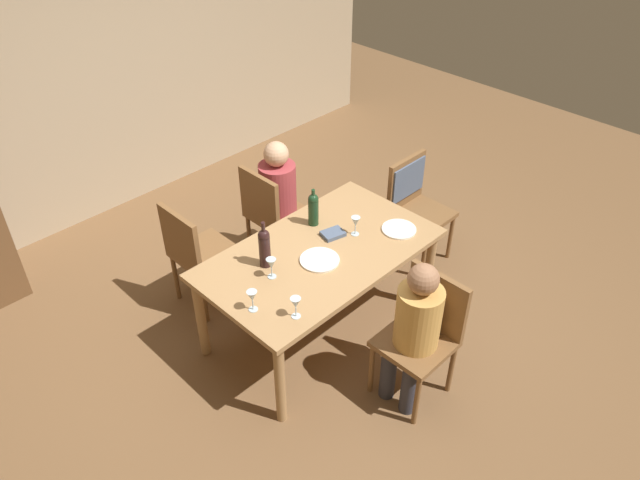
{
  "coord_description": "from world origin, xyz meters",
  "views": [
    {
      "loc": [
        -2.37,
        -2.36,
        3.35
      ],
      "look_at": [
        0.0,
        0.0,
        0.84
      ],
      "focal_mm": 34.01,
      "sensor_mm": 36.0,
      "label": 1
    }
  ],
  "objects_px": {
    "dining_table": "(320,261)",
    "wine_bottle_tall_green": "(313,208)",
    "chair_far_left": "(196,250)",
    "wine_glass_far": "(356,222)",
    "chair_right_end": "(412,195)",
    "dinner_plate_guest_left": "(320,260)",
    "chair_near": "(424,329)",
    "wine_glass_near_left": "(252,297)",
    "handbag": "(244,267)",
    "person_woman_host": "(280,193)",
    "wine_glass_near_right": "(296,304)",
    "dinner_plate_host": "(399,229)",
    "person_man_bearded": "(415,325)",
    "wine_bottle_dark_red": "(264,247)",
    "wine_glass_centre": "(271,264)",
    "chair_far_right": "(271,210)"
  },
  "relations": [
    {
      "from": "wine_glass_near_left",
      "to": "wine_glass_centre",
      "type": "xyz_separation_m",
      "value": [
        0.29,
        0.15,
        0.0
      ]
    },
    {
      "from": "dining_table",
      "to": "wine_bottle_tall_green",
      "type": "bearing_deg",
      "value": 53.05
    },
    {
      "from": "wine_bottle_dark_red",
      "to": "handbag",
      "type": "relative_size",
      "value": 1.26
    },
    {
      "from": "person_woman_host",
      "to": "handbag",
      "type": "bearing_deg",
      "value": -90.0
    },
    {
      "from": "wine_glass_far",
      "to": "handbag",
      "type": "xyz_separation_m",
      "value": [
        -0.36,
        0.9,
        -0.74
      ]
    },
    {
      "from": "chair_near",
      "to": "handbag",
      "type": "bearing_deg",
      "value": 3.89
    },
    {
      "from": "wine_glass_near_left",
      "to": "handbag",
      "type": "relative_size",
      "value": 0.53
    },
    {
      "from": "chair_near",
      "to": "wine_glass_far",
      "type": "relative_size",
      "value": 6.17
    },
    {
      "from": "dining_table",
      "to": "handbag",
      "type": "distance_m",
      "value": 1.03
    },
    {
      "from": "dining_table",
      "to": "dinner_plate_host",
      "type": "bearing_deg",
      "value": -21.44
    },
    {
      "from": "dining_table",
      "to": "wine_bottle_dark_red",
      "type": "relative_size",
      "value": 4.79
    },
    {
      "from": "dining_table",
      "to": "person_woman_host",
      "type": "distance_m",
      "value": 0.96
    },
    {
      "from": "dinner_plate_guest_left",
      "to": "person_woman_host",
      "type": "bearing_deg",
      "value": 62.8
    },
    {
      "from": "dining_table",
      "to": "wine_glass_far",
      "type": "distance_m",
      "value": 0.38
    },
    {
      "from": "handbag",
      "to": "chair_far_left",
      "type": "bearing_deg",
      "value": 180.0
    },
    {
      "from": "chair_far_left",
      "to": "wine_glass_far",
      "type": "xyz_separation_m",
      "value": [
        0.79,
        -0.9,
        0.31
      ]
    },
    {
      "from": "wine_glass_near_right",
      "to": "person_man_bearded",
      "type": "bearing_deg",
      "value": -43.55
    },
    {
      "from": "person_woman_host",
      "to": "wine_glass_far",
      "type": "xyz_separation_m",
      "value": [
        -0.08,
        -0.9,
        0.19
      ]
    },
    {
      "from": "wine_bottle_tall_green",
      "to": "wine_bottle_dark_red",
      "type": "relative_size",
      "value": 0.84
    },
    {
      "from": "wine_bottle_tall_green",
      "to": "wine_glass_near_right",
      "type": "xyz_separation_m",
      "value": [
        -0.77,
        -0.63,
        -0.03
      ]
    },
    {
      "from": "handbag",
      "to": "dinner_plate_guest_left",
      "type": "bearing_deg",
      "value": -92.75
    },
    {
      "from": "wine_glass_centre",
      "to": "chair_near",
      "type": "bearing_deg",
      "value": -60.64
    },
    {
      "from": "wine_bottle_dark_red",
      "to": "chair_far_right",
      "type": "bearing_deg",
      "value": 47.06
    },
    {
      "from": "person_woman_host",
      "to": "wine_glass_centre",
      "type": "height_order",
      "value": "person_woman_host"
    },
    {
      "from": "wine_glass_near_right",
      "to": "dinner_plate_host",
      "type": "xyz_separation_m",
      "value": [
        1.16,
        0.12,
        -0.1
      ]
    },
    {
      "from": "chair_far_left",
      "to": "wine_glass_far",
      "type": "height_order",
      "value": "chair_far_left"
    },
    {
      "from": "dining_table",
      "to": "person_man_bearded",
      "type": "xyz_separation_m",
      "value": [
        -0.03,
        -0.87,
        -0.02
      ]
    },
    {
      "from": "wine_bottle_dark_red",
      "to": "dinner_plate_guest_left",
      "type": "distance_m",
      "value": 0.4
    },
    {
      "from": "person_woman_host",
      "to": "person_man_bearded",
      "type": "bearing_deg",
      "value": -14.0
    },
    {
      "from": "chair_far_left",
      "to": "chair_near",
      "type": "bearing_deg",
      "value": 17.75
    },
    {
      "from": "wine_bottle_tall_green",
      "to": "wine_glass_centre",
      "type": "xyz_separation_m",
      "value": [
        -0.62,
        -0.24,
        -0.03
      ]
    },
    {
      "from": "chair_right_end",
      "to": "wine_bottle_tall_green",
      "type": "distance_m",
      "value": 1.07
    },
    {
      "from": "person_man_bearded",
      "to": "handbag",
      "type": "relative_size",
      "value": 3.95
    },
    {
      "from": "dining_table",
      "to": "wine_glass_near_left",
      "type": "bearing_deg",
      "value": -170.43
    },
    {
      "from": "dining_table",
      "to": "person_man_bearded",
      "type": "height_order",
      "value": "person_man_bearded"
    },
    {
      "from": "wine_bottle_dark_red",
      "to": "wine_glass_centre",
      "type": "bearing_deg",
      "value": -113.02
    },
    {
      "from": "chair_far_right",
      "to": "chair_far_left",
      "type": "bearing_deg",
      "value": -90.0
    },
    {
      "from": "chair_right_end",
      "to": "dinner_plate_guest_left",
      "type": "height_order",
      "value": "chair_right_end"
    },
    {
      "from": "person_woman_host",
      "to": "person_man_bearded",
      "type": "distance_m",
      "value": 1.79
    },
    {
      "from": "person_woman_host",
      "to": "wine_bottle_tall_green",
      "type": "bearing_deg",
      "value": -18.77
    },
    {
      "from": "dinner_plate_host",
      "to": "chair_far_left",
      "type": "bearing_deg",
      "value": 133.92
    },
    {
      "from": "person_woman_host",
      "to": "wine_glass_near_right",
      "type": "bearing_deg",
      "value": -38.53
    },
    {
      "from": "dining_table",
      "to": "wine_glass_near_right",
      "type": "height_order",
      "value": "wine_glass_near_right"
    },
    {
      "from": "chair_far_left",
      "to": "chair_right_end",
      "type": "bearing_deg",
      "value": 66.31
    },
    {
      "from": "handbag",
      "to": "wine_bottle_dark_red",
      "type": "bearing_deg",
      "value": -115.34
    },
    {
      "from": "wine_bottle_dark_red",
      "to": "person_man_bearded",
      "type": "bearing_deg",
      "value": -71.61
    },
    {
      "from": "wine_bottle_tall_green",
      "to": "wine_glass_near_right",
      "type": "bearing_deg",
      "value": -140.91
    },
    {
      "from": "wine_glass_near_right",
      "to": "chair_far_left",
      "type": "bearing_deg",
      "value": 85.43
    },
    {
      "from": "chair_far_left",
      "to": "dinner_plate_guest_left",
      "type": "height_order",
      "value": "chair_far_left"
    },
    {
      "from": "chair_far_right",
      "to": "chair_near",
      "type": "distance_m",
      "value": 1.75
    }
  ]
}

